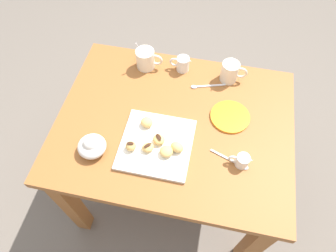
% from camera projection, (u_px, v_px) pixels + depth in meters
% --- Properties ---
extents(ground_plane, '(8.00, 8.00, 0.00)m').
position_uv_depth(ground_plane, '(172.00, 185.00, 1.90)').
color(ground_plane, '#665B51').
extents(dining_table, '(1.01, 0.79, 0.71)m').
position_uv_depth(dining_table, '(174.00, 137.00, 1.41)').
color(dining_table, '#935628').
rests_on(dining_table, ground_plane).
extents(pastry_plate_square, '(0.29, 0.29, 0.02)m').
position_uv_depth(pastry_plate_square, '(156.00, 144.00, 1.23)').
color(pastry_plate_square, silver).
rests_on(pastry_plate_square, dining_table).
extents(coffee_mug_cream_left, '(0.13, 0.09, 0.15)m').
position_uv_depth(coffee_mug_cream_left, '(146.00, 58.00, 1.44)').
color(coffee_mug_cream_left, silver).
rests_on(coffee_mug_cream_left, dining_table).
extents(coffee_mug_cream_right, '(0.12, 0.08, 0.15)m').
position_uv_depth(coffee_mug_cream_right, '(230.00, 71.00, 1.39)').
color(coffee_mug_cream_right, silver).
rests_on(coffee_mug_cream_right, dining_table).
extents(cream_pitcher_white, '(0.10, 0.06, 0.07)m').
position_uv_depth(cream_pitcher_white, '(182.00, 63.00, 1.44)').
color(cream_pitcher_white, silver).
rests_on(cream_pitcher_white, dining_table).
extents(ice_cream_bowl, '(0.11, 0.11, 0.08)m').
position_uv_depth(ice_cream_bowl, '(92.00, 146.00, 1.20)').
color(ice_cream_bowl, silver).
rests_on(ice_cream_bowl, dining_table).
extents(chocolate_sauce_pitcher, '(0.09, 0.05, 0.06)m').
position_uv_depth(chocolate_sauce_pitcher, '(242.00, 160.00, 1.17)').
color(chocolate_sauce_pitcher, silver).
rests_on(chocolate_sauce_pitcher, dining_table).
extents(saucer_orange_left, '(0.17, 0.17, 0.01)m').
position_uv_depth(saucer_orange_left, '(230.00, 117.00, 1.31)').
color(saucer_orange_left, orange).
rests_on(saucer_orange_left, dining_table).
extents(loose_spoon_near_saucer, '(0.16, 0.06, 0.01)m').
position_uv_depth(loose_spoon_near_saucer, '(204.00, 86.00, 1.41)').
color(loose_spoon_near_saucer, silver).
rests_on(loose_spoon_near_saucer, dining_table).
extents(loose_spoon_by_plate, '(0.16, 0.06, 0.01)m').
position_uv_depth(loose_spoon_by_plate, '(234.00, 162.00, 1.20)').
color(loose_spoon_by_plate, silver).
rests_on(loose_spoon_by_plate, dining_table).
extents(beignet_0, '(0.06, 0.06, 0.03)m').
position_uv_depth(beignet_0, '(148.00, 147.00, 1.20)').
color(beignet_0, '#E5B260').
rests_on(beignet_0, pastry_plate_square).
extents(chocolate_drizzle_0, '(0.03, 0.03, 0.00)m').
position_uv_depth(chocolate_drizzle_0, '(148.00, 145.00, 1.19)').
color(chocolate_drizzle_0, '#381E11').
rests_on(chocolate_drizzle_0, beignet_0).
extents(beignet_1, '(0.05, 0.05, 0.04)m').
position_uv_depth(beignet_1, '(147.00, 122.00, 1.26)').
color(beignet_1, '#E5B260').
rests_on(beignet_1, pastry_plate_square).
extents(beignet_2, '(0.05, 0.05, 0.04)m').
position_uv_depth(beignet_2, '(131.00, 146.00, 1.20)').
color(beignet_2, '#E5B260').
rests_on(beignet_2, pastry_plate_square).
extents(chocolate_drizzle_2, '(0.03, 0.02, 0.00)m').
position_uv_depth(chocolate_drizzle_2, '(130.00, 143.00, 1.18)').
color(chocolate_drizzle_2, '#381E11').
rests_on(chocolate_drizzle_2, beignet_2).
extents(beignet_3, '(0.07, 0.07, 0.03)m').
position_uv_depth(beignet_3, '(166.00, 151.00, 1.19)').
color(beignet_3, '#E5B260').
rests_on(beignet_3, pastry_plate_square).
extents(beignet_4, '(0.07, 0.07, 0.03)m').
position_uv_depth(beignet_4, '(159.00, 140.00, 1.22)').
color(beignet_4, '#E5B260').
rests_on(beignet_4, pastry_plate_square).
extents(chocolate_drizzle_4, '(0.04, 0.04, 0.00)m').
position_uv_depth(chocolate_drizzle_4, '(159.00, 137.00, 1.20)').
color(chocolate_drizzle_4, '#381E11').
rests_on(chocolate_drizzle_4, beignet_4).
extents(beignet_5, '(0.07, 0.06, 0.04)m').
position_uv_depth(beignet_5, '(177.00, 147.00, 1.20)').
color(beignet_5, '#E5B260').
rests_on(beignet_5, pastry_plate_square).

